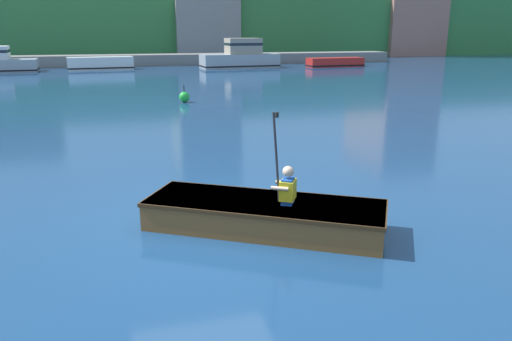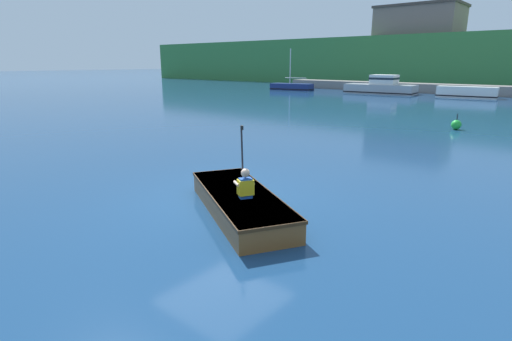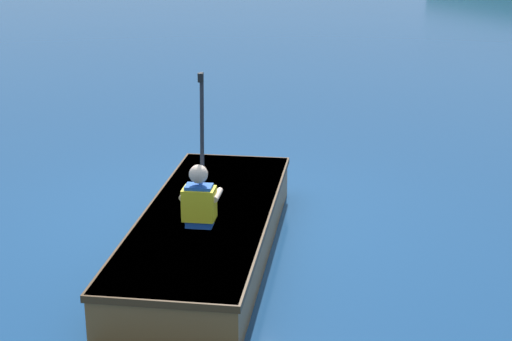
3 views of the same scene
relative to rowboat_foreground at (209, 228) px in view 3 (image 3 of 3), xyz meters
name	(u,v)px [view 3 (image 3 of 3)]	position (x,y,z in m)	size (l,w,h in m)	color
ground_plane	(213,218)	(-0.83, 0.33, -0.25)	(300.00, 300.00, 0.00)	navy
rowboat_foreground	(209,228)	(0.00, 0.00, 0.00)	(3.74, 2.87, 0.45)	brown
person_paddler	(199,198)	(0.34, -0.20, 0.47)	(0.44, 0.44, 1.37)	#1E4CA5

